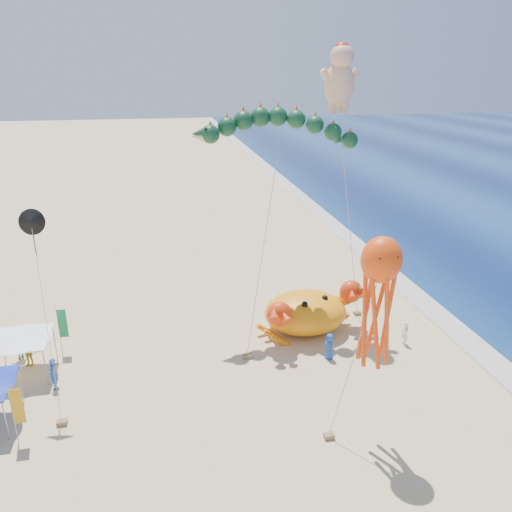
{
  "coord_description": "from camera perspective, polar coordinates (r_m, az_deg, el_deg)",
  "views": [
    {
      "loc": [
        -7.31,
        -24.78,
        16.84
      ],
      "look_at": [
        -2.0,
        2.0,
        6.5
      ],
      "focal_mm": 35.0,
      "sensor_mm": 36.0,
      "label": 1
    }
  ],
  "objects": [
    {
      "name": "beachgoers",
      "position": [
        31.37,
        -20.78,
        -11.4
      ],
      "size": [
        28.09,
        9.31,
        1.87
      ],
      "color": "#23693E",
      "rests_on": "ground"
    },
    {
      "name": "feather_flags",
      "position": [
        30.92,
        -26.59,
        -10.35
      ],
      "size": [
        5.95,
        8.08,
        3.2
      ],
      "color": "gray",
      "rests_on": "ground"
    },
    {
      "name": "canopy_white",
      "position": [
        31.93,
        -25.42,
        -8.26
      ],
      "size": [
        3.54,
        3.54,
        2.71
      ],
      "color": "gray",
      "rests_on": "ground"
    },
    {
      "name": "crab_inflatable",
      "position": [
        33.96,
        5.73,
        -6.28
      ],
      "size": [
        7.61,
        6.4,
        3.34
      ],
      "color": "orange",
      "rests_on": "ground"
    },
    {
      "name": "ground",
      "position": [
        30.84,
        4.48,
        -12.43
      ],
      "size": [
        320.0,
        320.0,
        0.0
      ],
      "primitive_type": "plane",
      "color": "#D1B784",
      "rests_on": "ground"
    },
    {
      "name": "cherub_kite",
      "position": [
        33.81,
        9.61,
        19.54
      ],
      "size": [
        3.03,
        2.38,
        18.33
      ],
      "color": "#F1B593",
      "rests_on": "ground"
    },
    {
      "name": "octopus_kite",
      "position": [
        22.57,
        13.8,
        -4.04
      ],
      "size": [
        3.03,
        1.63,
        10.17
      ],
      "color": "#FF480D",
      "rests_on": "ground"
    },
    {
      "name": "dragon_kite",
      "position": [
        32.48,
        2.44,
        13.87
      ],
      "size": [
        10.71,
        6.3,
        14.15
      ],
      "color": "#0F3820",
      "rests_on": "ground"
    },
    {
      "name": "foam_strip",
      "position": [
        35.64,
        23.68,
        -9.37
      ],
      "size": [
        320.0,
        320.0,
        0.0
      ],
      "primitive_type": "plane",
      "color": "silver",
      "rests_on": "ground"
    }
  ]
}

